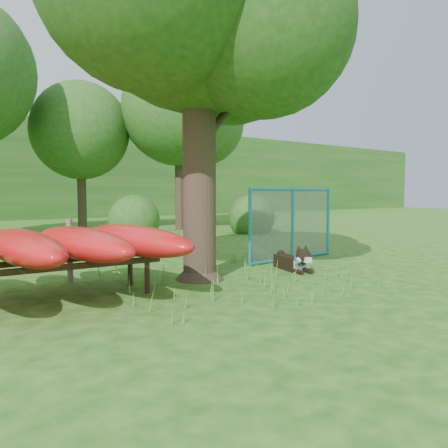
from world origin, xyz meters
TOP-DOWN VIEW (x-y plane):
  - ground at (0.00, 0.00)m, footprint 80.00×80.00m
  - wooden_post at (-2.15, 2.54)m, footprint 0.30×0.16m
  - kayak_rack at (-2.73, 1.39)m, footprint 3.36×3.17m
  - husky_dog at (1.81, 1.03)m, footprint 0.56×1.25m
  - fence_section at (2.82, 2.09)m, footprint 2.86×0.34m
  - wildflower_clump at (1.63, 0.75)m, footprint 0.12×0.10m
  - bg_tree_c at (1.50, 13.00)m, footprint 4.00×4.00m
  - bg_tree_d at (5.00, 11.00)m, footprint 4.80×4.80m
  - bg_tree_e at (8.00, 14.00)m, footprint 4.60×4.60m
  - shrub_right at (6.50, 8.00)m, footprint 1.80×1.80m
  - shrub_mid at (2.00, 9.00)m, footprint 1.80×1.80m

SIDE VIEW (x-z plane):
  - ground at x=0.00m, z-range 0.00..0.00m
  - shrub_right at x=6.50m, z-range -0.90..0.90m
  - shrub_mid at x=2.00m, z-range -0.90..0.90m
  - husky_dog at x=1.81m, z-range -0.08..0.49m
  - wildflower_clump at x=1.63m, z-range 0.08..0.34m
  - wooden_post at x=-2.15m, z-range 0.03..1.14m
  - kayak_rack at x=-2.73m, z-range 0.28..1.33m
  - fence_section at x=2.82m, z-range -0.56..2.23m
  - bg_tree_c at x=1.50m, z-range 1.05..7.17m
  - bg_tree_d at x=5.00m, z-range 1.33..8.83m
  - bg_tree_e at x=8.00m, z-range 1.46..9.01m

